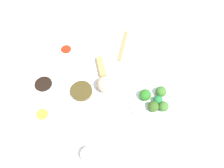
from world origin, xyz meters
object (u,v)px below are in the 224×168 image
(soy_sauce_bowl, at_px, (45,86))
(sauce_ramekin_hot_mustard, at_px, (43,115))
(sauce_ramekin_sweet_and_sour, at_px, (67,51))
(broccoli_plate, at_px, (156,103))
(main_plate, at_px, (92,81))
(chopsticks_pair, at_px, (123,46))
(teacup, at_px, (89,156))

(soy_sauce_bowl, xyz_separation_m, sauce_ramekin_hot_mustard, (0.14, 0.00, -0.01))
(sauce_ramekin_sweet_and_sour, bearing_deg, broccoli_plate, 52.70)
(main_plate, bearing_deg, sauce_ramekin_hot_mustard, -52.17)
(main_plate, xyz_separation_m, broccoli_plate, (0.13, 0.29, -0.00))
(broccoli_plate, height_order, chopsticks_pair, broccoli_plate)
(main_plate, relative_size, teacup, 4.99)
(soy_sauce_bowl, bearing_deg, broccoli_plate, 77.90)
(sauce_ramekin_sweet_and_sour, bearing_deg, teacup, 11.80)
(main_plate, relative_size, soy_sauce_bowl, 3.05)
(teacup, bearing_deg, sauce_ramekin_sweet_and_sour, -168.20)
(broccoli_plate, xyz_separation_m, teacup, (0.22, -0.30, 0.02))
(broccoli_plate, xyz_separation_m, chopsticks_pair, (-0.34, -0.12, -0.00))
(main_plate, relative_size, chopsticks_pair, 1.48)
(main_plate, bearing_deg, teacup, -2.53)
(broccoli_plate, distance_m, sauce_ramekin_hot_mustard, 0.50)
(broccoli_plate, xyz_separation_m, soy_sauce_bowl, (-0.11, -0.51, 0.01))
(sauce_ramekin_hot_mustard, relative_size, sauce_ramekin_sweet_and_sour, 1.00)
(teacup, bearing_deg, main_plate, 177.47)
(main_plate, distance_m, sauce_ramekin_sweet_and_sour, 0.22)
(sauce_ramekin_sweet_and_sour, height_order, teacup, teacup)
(sauce_ramekin_sweet_and_sour, height_order, chopsticks_pair, sauce_ramekin_sweet_and_sour)
(sauce_ramekin_hot_mustard, height_order, teacup, teacup)
(main_plate, bearing_deg, soy_sauce_bowl, -83.72)
(broccoli_plate, relative_size, chopsticks_pair, 1.18)
(chopsticks_pair, bearing_deg, main_plate, -38.35)
(sauce_ramekin_sweet_and_sour, relative_size, teacup, 1.06)
(main_plate, xyz_separation_m, chopsticks_pair, (-0.21, 0.17, -0.00))
(main_plate, distance_m, broccoli_plate, 0.32)
(main_plate, bearing_deg, broccoli_plate, 65.19)
(broccoli_plate, relative_size, soy_sauce_bowl, 2.45)
(teacup, bearing_deg, chopsticks_pair, 162.15)
(broccoli_plate, height_order, soy_sauce_bowl, soy_sauce_bowl)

